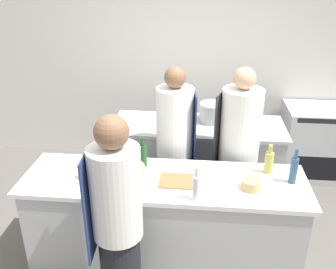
{
  "coord_description": "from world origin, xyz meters",
  "views": [
    {
      "loc": [
        0.3,
        -2.69,
        2.54
      ],
      "look_at": [
        0.0,
        0.35,
        1.13
      ],
      "focal_mm": 40.0,
      "sensor_mm": 36.0,
      "label": 1
    }
  ],
  "objects_px": {
    "chef_at_prep_near": "(118,225)",
    "bowl_mixing_large": "(252,184)",
    "bottle_cooking_oil": "(130,182)",
    "bottle_olive_oil": "(91,168)",
    "stockpot": "(213,112)",
    "bottle_vinegar": "(143,155)",
    "bottle_sauce": "(269,162)",
    "bottle_water": "(196,187)",
    "chef_at_stove": "(175,148)",
    "oven_range": "(315,142)",
    "bowl_prep_small": "(130,170)",
    "bottle_wine": "(294,169)",
    "chef_at_pass_far": "(238,153)"
  },
  "relations": [
    {
      "from": "oven_range",
      "to": "stockpot",
      "type": "bearing_deg",
      "value": -161.03
    },
    {
      "from": "chef_at_prep_near",
      "to": "bowl_mixing_large",
      "type": "xyz_separation_m",
      "value": [
        0.98,
        0.52,
        0.08
      ]
    },
    {
      "from": "bottle_wine",
      "to": "bottle_water",
      "type": "distance_m",
      "value": 0.85
    },
    {
      "from": "bottle_olive_oil",
      "to": "oven_range",
      "type": "bearing_deg",
      "value": 38.06
    },
    {
      "from": "chef_at_stove",
      "to": "bottle_cooking_oil",
      "type": "height_order",
      "value": "chef_at_stove"
    },
    {
      "from": "oven_range",
      "to": "bowl_prep_small",
      "type": "height_order",
      "value": "bowl_prep_small"
    },
    {
      "from": "bottle_olive_oil",
      "to": "stockpot",
      "type": "bearing_deg",
      "value": 53.63
    },
    {
      "from": "bottle_sauce",
      "to": "bottle_water",
      "type": "distance_m",
      "value": 0.77
    },
    {
      "from": "chef_at_stove",
      "to": "bowl_mixing_large",
      "type": "xyz_separation_m",
      "value": [
        0.68,
        -0.74,
        0.09
      ]
    },
    {
      "from": "chef_at_pass_far",
      "to": "stockpot",
      "type": "distance_m",
      "value": 0.74
    },
    {
      "from": "chef_at_stove",
      "to": "bowl_mixing_large",
      "type": "distance_m",
      "value": 1.0
    },
    {
      "from": "bowl_prep_small",
      "to": "bottle_sauce",
      "type": "bearing_deg",
      "value": 7.19
    },
    {
      "from": "chef_at_stove",
      "to": "bottle_water",
      "type": "relative_size",
      "value": 6.01
    },
    {
      "from": "chef_at_prep_near",
      "to": "bowl_prep_small",
      "type": "relative_size",
      "value": 6.74
    },
    {
      "from": "bottle_vinegar",
      "to": "bottle_cooking_oil",
      "type": "relative_size",
      "value": 1.18
    },
    {
      "from": "bottle_cooking_oil",
      "to": "oven_range",
      "type": "bearing_deg",
      "value": 44.96
    },
    {
      "from": "stockpot",
      "to": "bottle_vinegar",
      "type": "bearing_deg",
      "value": -120.06
    },
    {
      "from": "chef_at_prep_near",
      "to": "chef_at_pass_far",
      "type": "bearing_deg",
      "value": -40.13
    },
    {
      "from": "bottle_water",
      "to": "stockpot",
      "type": "xyz_separation_m",
      "value": [
        0.14,
        1.58,
        -0.0
      ]
    },
    {
      "from": "bottle_wine",
      "to": "bottle_sauce",
      "type": "distance_m",
      "value": 0.23
    },
    {
      "from": "chef_at_prep_near",
      "to": "bottle_wine",
      "type": "distance_m",
      "value": 1.48
    },
    {
      "from": "bottle_olive_oil",
      "to": "bottle_cooking_oil",
      "type": "xyz_separation_m",
      "value": [
        0.35,
        -0.15,
        -0.02
      ]
    },
    {
      "from": "oven_range",
      "to": "bottle_olive_oil",
      "type": "bearing_deg",
      "value": -141.94
    },
    {
      "from": "stockpot",
      "to": "bottle_olive_oil",
      "type": "bearing_deg",
      "value": -126.37
    },
    {
      "from": "bowl_prep_small",
      "to": "bottle_water",
      "type": "bearing_deg",
      "value": -29.18
    },
    {
      "from": "oven_range",
      "to": "bottle_olive_oil",
      "type": "distance_m",
      "value": 3.02
    },
    {
      "from": "bottle_wine",
      "to": "stockpot",
      "type": "distance_m",
      "value": 1.41
    },
    {
      "from": "bottle_cooking_oil",
      "to": "bowl_mixing_large",
      "type": "height_order",
      "value": "bottle_cooking_oil"
    },
    {
      "from": "bottle_sauce",
      "to": "stockpot",
      "type": "height_order",
      "value": "bottle_sauce"
    },
    {
      "from": "oven_range",
      "to": "bottle_olive_oil",
      "type": "xyz_separation_m",
      "value": [
        -2.34,
        -1.83,
        0.54
      ]
    },
    {
      "from": "chef_at_stove",
      "to": "bottle_vinegar",
      "type": "relative_size",
      "value": 6.09
    },
    {
      "from": "chef_at_pass_far",
      "to": "bottle_cooking_oil",
      "type": "bearing_deg",
      "value": 152.48
    },
    {
      "from": "chef_at_prep_near",
      "to": "bottle_water",
      "type": "height_order",
      "value": "chef_at_prep_near"
    },
    {
      "from": "chef_at_prep_near",
      "to": "bowl_mixing_large",
      "type": "bearing_deg",
      "value": -64.89
    },
    {
      "from": "oven_range",
      "to": "bottle_cooking_oil",
      "type": "xyz_separation_m",
      "value": [
        -1.98,
        -1.98,
        0.52
      ]
    },
    {
      "from": "bottle_cooking_oil",
      "to": "bottle_sauce",
      "type": "relative_size",
      "value": 0.88
    },
    {
      "from": "bottle_olive_oil",
      "to": "bowl_prep_small",
      "type": "height_order",
      "value": "bottle_olive_oil"
    },
    {
      "from": "oven_range",
      "to": "chef_at_stove",
      "type": "xyz_separation_m",
      "value": [
        -1.7,
        -1.1,
        0.38
      ]
    },
    {
      "from": "chef_at_pass_far",
      "to": "oven_range",
      "type": "bearing_deg",
      "value": -23.91
    },
    {
      "from": "oven_range",
      "to": "chef_at_pass_far",
      "type": "xyz_separation_m",
      "value": [
        -1.08,
        -1.14,
        0.39
      ]
    },
    {
      "from": "oven_range",
      "to": "bottle_cooking_oil",
      "type": "height_order",
      "value": "bottle_cooking_oil"
    },
    {
      "from": "bottle_cooking_oil",
      "to": "bowl_mixing_large",
      "type": "xyz_separation_m",
      "value": [
        0.96,
        0.14,
        -0.05
      ]
    },
    {
      "from": "chef_at_stove",
      "to": "oven_range",
      "type": "bearing_deg",
      "value": 115.7
    },
    {
      "from": "chef_at_pass_far",
      "to": "bottle_vinegar",
      "type": "bearing_deg",
      "value": 134.35
    },
    {
      "from": "chef_at_pass_far",
      "to": "bottle_cooking_oil",
      "type": "height_order",
      "value": "chef_at_pass_far"
    },
    {
      "from": "oven_range",
      "to": "chef_at_prep_near",
      "type": "xyz_separation_m",
      "value": [
        -2.01,
        -2.36,
        0.39
      ]
    },
    {
      "from": "chef_at_stove",
      "to": "bottle_olive_oil",
      "type": "bearing_deg",
      "value": -48.1
    },
    {
      "from": "bowl_mixing_large",
      "to": "stockpot",
      "type": "height_order",
      "value": "stockpot"
    },
    {
      "from": "bottle_cooking_oil",
      "to": "bottle_sauce",
      "type": "height_order",
      "value": "bottle_sauce"
    },
    {
      "from": "bottle_cooking_oil",
      "to": "bottle_olive_oil",
      "type": "bearing_deg",
      "value": 156.92
    }
  ]
}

